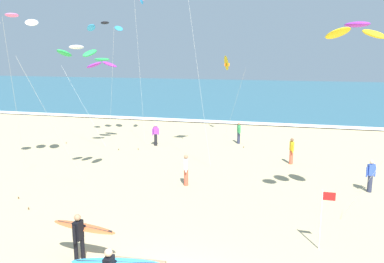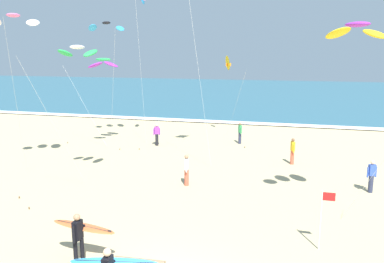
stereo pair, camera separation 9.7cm
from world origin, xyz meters
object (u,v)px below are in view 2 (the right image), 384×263
Objects in this scene: kite_arc_charcoal_far at (106,27)px; bystander_white_top at (187,170)px; bystander_blue_top at (371,176)px; driftwood_log at (140,261)px; bystander_green_top at (240,133)px; surfer_lead at (81,232)px; lifeguard_flag at (323,214)px; kite_arc_rose_low at (14,20)px; kite_delta_golden_near at (228,63)px; kite_arc_violet_outer at (357,31)px; kite_arc_ivory_distant at (77,51)px; bystander_yellow_top at (293,151)px; kite_arc_emerald_close at (103,63)px; bystander_purple_top at (157,134)px.

bystander_white_top is at bearing -45.46° from kite_arc_charcoal_far.
bystander_blue_top is 12.10m from driftwood_log.
bystander_green_top and bystander_white_top have the same top height.
surfer_lead is 18.08m from bystander_green_top.
kite_arc_rose_low is at bearing 161.71° from lifeguard_flag.
kite_arc_violet_outer reaches higher than kite_delta_golden_near.
kite_arc_ivory_distant is 7.80m from bystander_white_top.
bystander_green_top is 1.00× the size of bystander_yellow_top.
kite_arc_emerald_close is at bearing -70.53° from kite_arc_charcoal_far.
kite_arc_ivory_distant is 4.35× the size of bystander_green_top.
surfer_lead is 16.46m from kite_arc_emerald_close.
kite_arc_ivory_distant is 7.86m from kite_arc_emerald_close.
kite_arc_emerald_close is 18.55m from lifeguard_flag.
kite_arc_rose_low is at bearing -175.92° from bystander_blue_top.
bystander_yellow_top is 0.76× the size of lifeguard_flag.
lifeguard_flag is (6.18, -5.12, 0.45)m from bystander_white_top.
kite_arc_emerald_close is at bearing 175.46° from bystander_yellow_top.
bystander_yellow_top is at bearing 32.20° from kite_arc_ivory_distant.
bystander_blue_top is (7.52, -8.60, 0.00)m from bystander_green_top.
kite_arc_ivory_distant reaches higher than bystander_yellow_top.
kite_delta_golden_near is 3.85× the size of driftwood_log.
bystander_white_top reaches higher than driftwood_log.
bystander_blue_top is (18.15, 1.30, -7.41)m from kite_arc_rose_low.
kite_arc_charcoal_far reaches higher than surfer_lead.
driftwood_log is (0.86, -20.44, -5.64)m from kite_delta_golden_near.
bystander_green_top is 5.96m from bystander_yellow_top.
bystander_blue_top is 1.00× the size of bystander_white_top.
surfer_lead reaches higher than bystander_purple_top.
bystander_white_top is at bearing -39.66° from kite_arc_emerald_close.
kite_arc_ivory_distant is at bearing 173.65° from kite_arc_violet_outer.
kite_arc_ivory_distant reaches higher than bystander_white_top.
kite_delta_golden_near is 9.62m from kite_arc_charcoal_far.
bystander_yellow_top is 0.96× the size of driftwood_log.
kite_arc_rose_low is 17.84m from lifeguard_flag.
lifeguard_flag is (10.62, -12.93, 0.45)m from bystander_purple_top.
kite_arc_emerald_close is 3.76× the size of driftwood_log.
kite_delta_golden_near is 8.19m from bystander_purple_top.
kite_delta_golden_near is at bearing 54.27° from kite_arc_rose_low.
bystander_purple_top is (3.22, 1.46, -5.05)m from kite_arc_emerald_close.
kite_arc_rose_low reaches higher than kite_arc_ivory_distant.
kite_arc_emerald_close is at bearing 120.69° from driftwood_log.
kite_arc_charcoal_far is at bearing 144.79° from kite_arc_violet_outer.
lifeguard_flag reaches higher than bystander_yellow_top.
kite_arc_charcoal_far is 5.51× the size of bystander_purple_top.
bystander_yellow_top is 13.71m from driftwood_log.
kite_delta_golden_near reaches higher than bystander_purple_top.
kite_arc_emerald_close is 0.81× the size of kite_arc_violet_outer.
kite_arc_ivory_distant is 4.35× the size of bystander_purple_top.
lifeguard_flag is (-0.95, -2.71, -6.06)m from kite_arc_violet_outer.
bystander_blue_top is at bearing 4.08° from kite_arc_rose_low.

